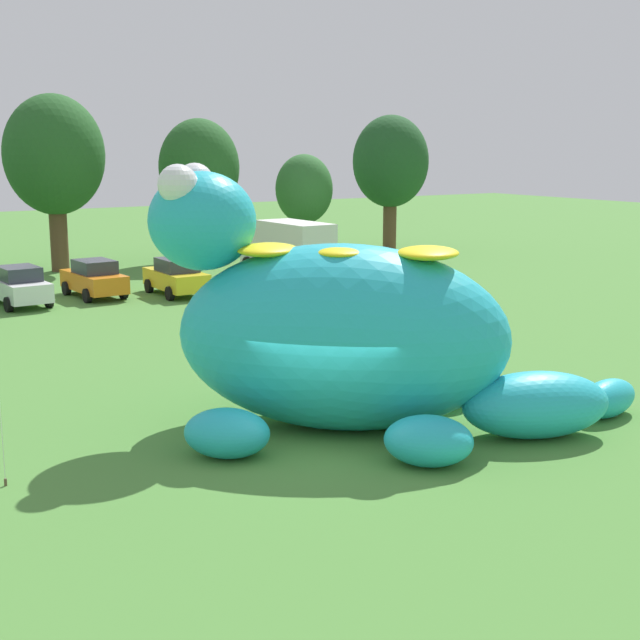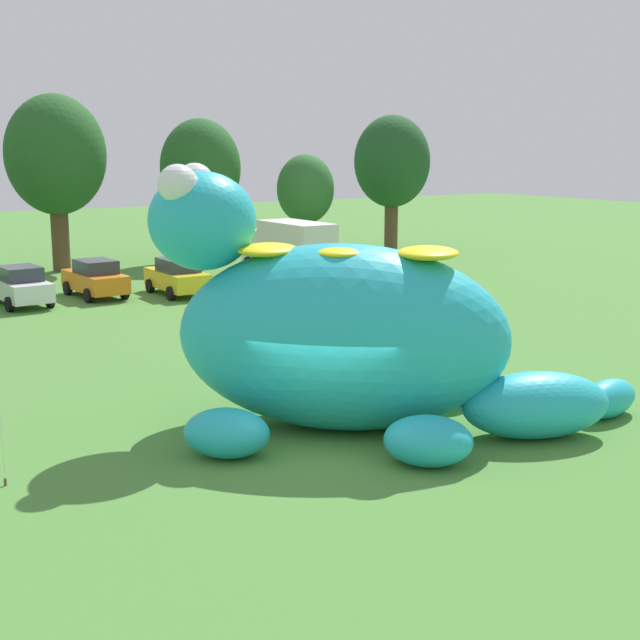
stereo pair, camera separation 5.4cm
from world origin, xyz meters
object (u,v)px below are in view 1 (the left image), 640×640
object	(u,v)px
box_truck	(288,247)
spectator_mid_field	(308,309)
giant_inflatable_creature	(343,334)
car_orange	(94,278)
car_yellow	(176,277)
spectator_near_inflatable	(342,285)
car_white	(19,286)

from	to	relation	value
box_truck	spectator_mid_field	size ratio (longest dim) A/B	3.79
giant_inflatable_creature	car_orange	bearing A→B (deg)	87.86
car_yellow	spectator_mid_field	xyz separation A→B (m)	(0.96, -10.19, -0.01)
car_yellow	spectator_near_inflatable	distance (m)	8.00
car_white	box_truck	bearing A→B (deg)	4.35
car_orange	car_yellow	world-z (taller)	same
spectator_near_inflatable	car_orange	bearing A→B (deg)	138.67
box_truck	car_orange	bearing A→B (deg)	-176.38
giant_inflatable_creature	spectator_near_inflatable	size ratio (longest dim) A/B	6.93
giant_inflatable_creature	spectator_mid_field	distance (m)	11.48
car_yellow	giant_inflatable_creature	bearing A→B (deg)	-101.75
spectator_near_inflatable	spectator_mid_field	distance (m)	5.86
giant_inflatable_creature	car_white	distance (m)	21.58
giant_inflatable_creature	spectator_mid_field	xyz separation A→B (m)	(5.18, 10.14, -1.49)
car_white	spectator_near_inflatable	xyz separation A→B (m)	(12.03, -7.15, -0.01)
car_white	car_orange	world-z (taller)	same
car_yellow	spectator_near_inflatable	world-z (taller)	car_yellow
car_yellow	box_truck	xyz separation A→B (m)	(7.20, 2.11, 0.74)
box_truck	spectator_mid_field	xyz separation A→B (m)	(-6.24, -12.30, -0.75)
box_truck	spectator_near_inflatable	world-z (taller)	box_truck
car_yellow	spectator_mid_field	size ratio (longest dim) A/B	2.40
giant_inflatable_creature	spectator_mid_field	size ratio (longest dim) A/B	6.93
car_orange	spectator_near_inflatable	bearing A→B (deg)	-41.33
spectator_near_inflatable	car_yellow	bearing A→B (deg)	130.24
spectator_near_inflatable	spectator_mid_field	world-z (taller)	same
car_white	spectator_mid_field	world-z (taller)	car_white
car_white	car_yellow	distance (m)	6.94
car_white	car_orange	distance (m)	3.47
car_white	car_yellow	xyz separation A→B (m)	(6.86, -1.04, 0.00)
car_orange	spectator_mid_field	distance (m)	12.42
car_yellow	car_orange	bearing A→B (deg)	157.12
car_white	spectator_near_inflatable	bearing A→B (deg)	-30.72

